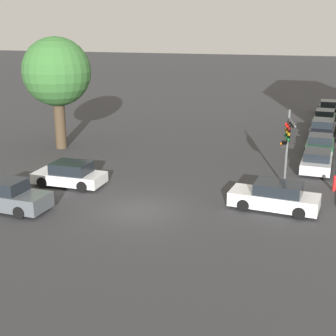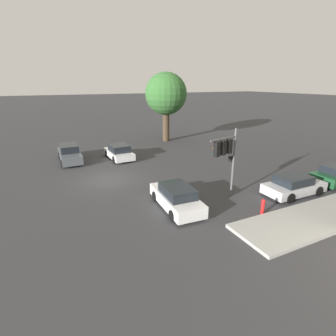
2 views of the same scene
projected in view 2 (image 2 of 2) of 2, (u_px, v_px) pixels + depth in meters
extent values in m
plane|color=#333335|center=(109.00, 179.00, 20.37)|extent=(300.00, 300.00, 0.00)
cylinder|color=#423323|center=(166.00, 126.00, 33.12)|extent=(0.84, 0.84, 3.94)
sphere|color=#33662D|center=(166.00, 94.00, 31.90)|extent=(5.10, 5.10, 5.10)
cylinder|color=#515456|center=(233.00, 163.00, 16.75)|extent=(0.14, 0.14, 4.53)
cylinder|color=#515456|center=(224.00, 139.00, 15.51)|extent=(0.63, 2.25, 0.10)
cube|color=black|center=(229.00, 146.00, 16.03)|extent=(0.36, 0.36, 0.90)
sphere|color=red|center=(227.00, 141.00, 16.07)|extent=(0.20, 0.20, 0.20)
sphere|color=#99660F|center=(227.00, 146.00, 16.17)|extent=(0.20, 0.20, 0.20)
sphere|color=#0F511E|center=(226.00, 150.00, 16.26)|extent=(0.20, 0.20, 0.20)
cube|color=black|center=(223.00, 148.00, 15.68)|extent=(0.36, 0.36, 0.90)
sphere|color=red|center=(221.00, 142.00, 15.73)|extent=(0.20, 0.20, 0.20)
sphere|color=#99660F|center=(220.00, 147.00, 15.82)|extent=(0.20, 0.20, 0.20)
sphere|color=#0F511E|center=(220.00, 152.00, 15.92)|extent=(0.20, 0.20, 0.20)
cube|color=black|center=(217.00, 149.00, 15.34)|extent=(0.36, 0.36, 0.90)
sphere|color=#590F0F|center=(214.00, 144.00, 15.38)|extent=(0.20, 0.20, 0.20)
sphere|color=#99660F|center=(214.00, 149.00, 15.48)|extent=(0.20, 0.20, 0.20)
sphere|color=#0F511E|center=(214.00, 153.00, 15.57)|extent=(0.20, 0.20, 0.20)
cube|color=black|center=(231.00, 159.00, 16.80)|extent=(0.30, 0.39, 0.35)
sphere|color=orange|center=(230.00, 158.00, 16.90)|extent=(0.18, 0.18, 0.18)
cube|color=silver|center=(176.00, 199.00, 15.70)|extent=(4.56, 2.03, 0.70)
cube|color=black|center=(177.00, 191.00, 15.34)|extent=(2.41, 1.70, 0.57)
cylinder|color=black|center=(155.00, 196.00, 16.67)|extent=(0.63, 0.26, 0.62)
cylinder|color=black|center=(179.00, 192.00, 17.28)|extent=(0.63, 0.26, 0.62)
cylinder|color=black|center=(173.00, 216.00, 14.24)|extent=(0.63, 0.26, 0.62)
cylinder|color=black|center=(200.00, 210.00, 14.86)|extent=(0.63, 0.26, 0.62)
cube|color=#4C5156|center=(70.00, 156.00, 24.84)|extent=(4.65, 1.77, 0.80)
cube|color=black|center=(69.00, 148.00, 24.77)|extent=(2.42, 1.56, 0.63)
cylinder|color=black|center=(82.00, 161.00, 24.03)|extent=(0.64, 0.22, 0.64)
cylinder|color=black|center=(62.00, 163.00, 23.34)|extent=(0.64, 0.22, 0.64)
cylinder|color=black|center=(77.00, 154.00, 26.49)|extent=(0.64, 0.22, 0.64)
cylinder|color=black|center=(60.00, 156.00, 25.80)|extent=(0.64, 0.22, 0.64)
cube|color=silver|center=(119.00, 154.00, 25.82)|extent=(4.21, 2.04, 0.60)
cube|color=black|center=(119.00, 148.00, 25.49)|extent=(2.22, 1.74, 0.64)
cylinder|color=black|center=(107.00, 153.00, 26.55)|extent=(0.66, 0.25, 0.65)
cylinder|color=black|center=(123.00, 151.00, 27.34)|extent=(0.66, 0.25, 0.65)
cylinder|color=black|center=(114.00, 160.00, 24.40)|extent=(0.66, 0.25, 0.65)
cylinder|color=black|center=(132.00, 157.00, 25.19)|extent=(0.66, 0.25, 0.65)
cube|color=#B7B7BC|center=(294.00, 187.00, 17.55)|extent=(1.89, 4.24, 0.63)
cube|color=black|center=(293.00, 180.00, 17.30)|extent=(1.65, 2.22, 0.54)
cylinder|color=black|center=(296.00, 182.00, 18.87)|extent=(0.23, 0.66, 0.66)
cylinder|color=black|center=(318.00, 191.00, 17.39)|extent=(0.23, 0.66, 0.66)
cylinder|color=black|center=(269.00, 188.00, 17.82)|extent=(0.23, 0.66, 0.66)
cylinder|color=black|center=(290.00, 198.00, 16.33)|extent=(0.23, 0.66, 0.66)
cylinder|color=black|center=(336.00, 173.00, 20.82)|extent=(0.22, 0.62, 0.62)
cylinder|color=black|center=(316.00, 178.00, 19.83)|extent=(0.22, 0.62, 0.62)
cylinder|color=red|center=(263.00, 208.00, 14.96)|extent=(0.20, 0.20, 0.75)
sphere|color=red|center=(263.00, 201.00, 14.82)|extent=(0.22, 0.22, 0.22)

